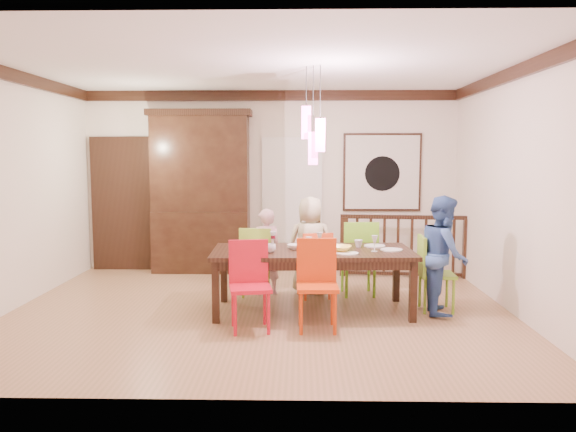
{
  "coord_description": "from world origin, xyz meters",
  "views": [
    {
      "loc": [
        0.48,
        -6.62,
        1.86
      ],
      "look_at": [
        0.33,
        0.24,
        1.13
      ],
      "focal_mm": 35.0,
      "sensor_mm": 36.0,
      "label": 1
    }
  ],
  "objects_px": {
    "china_hutch": "(201,192)",
    "person_far_left": "(266,252)",
    "chair_far_left": "(258,256)",
    "balustrade": "(405,245)",
    "person_end_right": "(444,255)",
    "chair_end_right": "(437,268)",
    "person_far_mid": "(310,245)",
    "dining_table": "(312,256)"
  },
  "relations": [
    {
      "from": "china_hutch",
      "to": "person_far_mid",
      "type": "relative_size",
      "value": 1.96
    },
    {
      "from": "balustrade",
      "to": "person_end_right",
      "type": "distance_m",
      "value": 2.0
    },
    {
      "from": "person_far_left",
      "to": "dining_table",
      "type": "bearing_deg",
      "value": 108.99
    },
    {
      "from": "person_far_left",
      "to": "person_end_right",
      "type": "xyz_separation_m",
      "value": [
        2.16,
        -0.85,
        0.12
      ]
    },
    {
      "from": "balustrade",
      "to": "person_far_left",
      "type": "height_order",
      "value": "person_far_left"
    },
    {
      "from": "dining_table",
      "to": "chair_end_right",
      "type": "height_order",
      "value": "chair_end_right"
    },
    {
      "from": "dining_table",
      "to": "china_hutch",
      "type": "relative_size",
      "value": 0.93
    },
    {
      "from": "dining_table",
      "to": "chair_end_right",
      "type": "distance_m",
      "value": 1.51
    },
    {
      "from": "chair_far_left",
      "to": "person_far_mid",
      "type": "xyz_separation_m",
      "value": [
        0.7,
        0.15,
        0.13
      ]
    },
    {
      "from": "chair_far_left",
      "to": "balustrade",
      "type": "bearing_deg",
      "value": -142.76
    },
    {
      "from": "china_hutch",
      "to": "person_end_right",
      "type": "height_order",
      "value": "china_hutch"
    },
    {
      "from": "chair_end_right",
      "to": "china_hutch",
      "type": "xyz_separation_m",
      "value": [
        -3.24,
        2.25,
        0.78
      ]
    },
    {
      "from": "person_far_left",
      "to": "person_end_right",
      "type": "bearing_deg",
      "value": 141.05
    },
    {
      "from": "china_hutch",
      "to": "person_far_left",
      "type": "relative_size",
      "value": 2.22
    },
    {
      "from": "chair_end_right",
      "to": "china_hutch",
      "type": "bearing_deg",
      "value": 56.79
    },
    {
      "from": "chair_end_right",
      "to": "person_end_right",
      "type": "bearing_deg",
      "value": -149.02
    },
    {
      "from": "person_far_mid",
      "to": "dining_table",
      "type": "bearing_deg",
      "value": 84.68
    },
    {
      "from": "chair_far_left",
      "to": "person_far_mid",
      "type": "relative_size",
      "value": 0.7
    },
    {
      "from": "chair_far_left",
      "to": "person_far_left",
      "type": "height_order",
      "value": "person_far_left"
    },
    {
      "from": "person_far_mid",
      "to": "person_far_left",
      "type": "bearing_deg",
      "value": 1.74
    },
    {
      "from": "china_hutch",
      "to": "balustrade",
      "type": "height_order",
      "value": "china_hutch"
    },
    {
      "from": "chair_far_left",
      "to": "balustrade",
      "type": "xyz_separation_m",
      "value": [
        2.17,
        1.21,
        -0.03
      ]
    },
    {
      "from": "person_far_mid",
      "to": "person_end_right",
      "type": "bearing_deg",
      "value": 143.33
    },
    {
      "from": "dining_table",
      "to": "person_far_mid",
      "type": "distance_m",
      "value": 0.91
    },
    {
      "from": "chair_far_left",
      "to": "person_end_right",
      "type": "relative_size",
      "value": 0.66
    },
    {
      "from": "dining_table",
      "to": "chair_far_left",
      "type": "height_order",
      "value": "chair_far_left"
    },
    {
      "from": "chair_end_right",
      "to": "person_end_right",
      "type": "distance_m",
      "value": 0.21
    },
    {
      "from": "chair_far_left",
      "to": "chair_end_right",
      "type": "distance_m",
      "value": 2.31
    },
    {
      "from": "balustrade",
      "to": "person_far_mid",
      "type": "xyz_separation_m",
      "value": [
        -1.47,
        -1.06,
        0.16
      ]
    },
    {
      "from": "chair_end_right",
      "to": "person_end_right",
      "type": "relative_size",
      "value": 0.65
    },
    {
      "from": "chair_end_right",
      "to": "person_far_left",
      "type": "distance_m",
      "value": 2.24
    },
    {
      "from": "balustrade",
      "to": "china_hutch",
      "type": "bearing_deg",
      "value": 179.38
    },
    {
      "from": "dining_table",
      "to": "person_far_left",
      "type": "distance_m",
      "value": 1.03
    },
    {
      "from": "dining_table",
      "to": "person_far_left",
      "type": "relative_size",
      "value": 2.07
    },
    {
      "from": "dining_table",
      "to": "person_end_right",
      "type": "height_order",
      "value": "person_end_right"
    },
    {
      "from": "balustrade",
      "to": "person_far_mid",
      "type": "height_order",
      "value": "person_far_mid"
    },
    {
      "from": "chair_end_right",
      "to": "china_hutch",
      "type": "distance_m",
      "value": 4.01
    },
    {
      "from": "chair_end_right",
      "to": "person_end_right",
      "type": "height_order",
      "value": "person_end_right"
    },
    {
      "from": "chair_end_right",
      "to": "dining_table",
      "type": "bearing_deg",
      "value": 94.09
    },
    {
      "from": "dining_table",
      "to": "person_far_left",
      "type": "height_order",
      "value": "person_far_left"
    },
    {
      "from": "person_far_left",
      "to": "chair_far_left",
      "type": "bearing_deg",
      "value": 20.04
    },
    {
      "from": "person_far_left",
      "to": "person_far_mid",
      "type": "bearing_deg",
      "value": 170.12
    }
  ]
}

